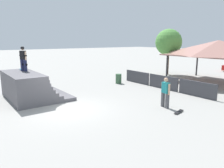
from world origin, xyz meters
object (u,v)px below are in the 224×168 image
skater_on_deck (23,57)px  skateboard_on_deck (22,69)px  trash_bin (119,79)px  bystander_walking (165,91)px  skateboard_on_ground (179,112)px  tree_far_back (169,42)px

skater_on_deck → skateboard_on_deck: bearing=158.8°
skateboard_on_deck → trash_bin: bearing=90.4°
skater_on_deck → bystander_walking: (7.40, 5.74, -1.74)m
skateboard_on_deck → skateboard_on_ground: size_ratio=1.00×
skateboard_on_ground → trash_bin: (-8.25, 2.31, 0.37)m
skateboard_on_ground → trash_bin: trash_bin is taller
skateboard_on_deck → skateboard_on_ground: (9.10, 5.63, -1.75)m
tree_far_back → trash_bin: (0.88, -7.64, -3.13)m
bystander_walking → trash_bin: (-7.17, 2.19, -0.54)m
skateboard_on_deck → bystander_walking: skateboard_on_deck is taller
skater_on_deck → trash_bin: 8.26m
skateboard_on_deck → bystander_walking: 9.91m
bystander_walking → trash_bin: bearing=-7.3°
skater_on_deck → bystander_walking: size_ratio=0.96×
skateboard_on_deck → tree_far_back: size_ratio=0.17×
skateboard_on_deck → skateboard_on_ground: skateboard_on_deck is taller
bystander_walking → skateboard_on_ground: bearing=-176.7°
skateboard_on_deck → skateboard_on_ground: bearing=38.3°
tree_far_back → skateboard_on_ground: bearing=-47.5°
bystander_walking → trash_bin: size_ratio=2.05×
bystander_walking → skateboard_on_ground: (1.08, -0.12, -0.91)m
tree_far_back → trash_bin: size_ratio=5.90×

